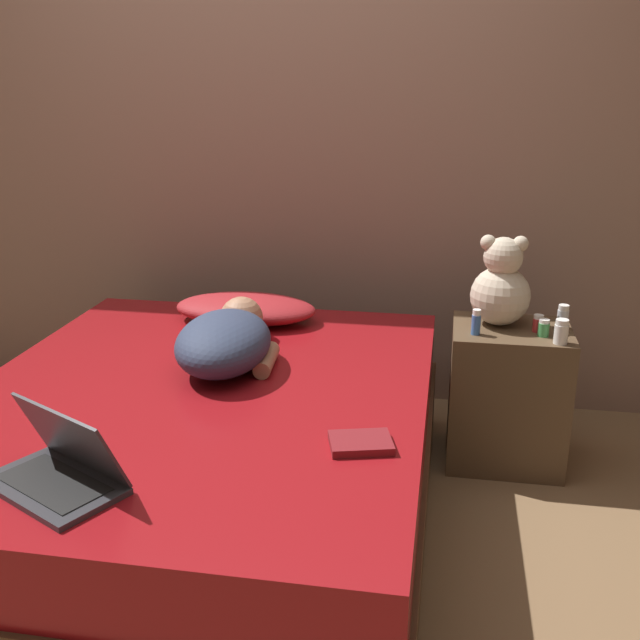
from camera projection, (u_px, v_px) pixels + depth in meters
ground_plane at (206, 521)px, 2.60m from camera, size 12.00×12.00×0.00m
wall_back at (277, 115)px, 3.31m from camera, size 8.00×0.06×2.60m
bed at (202, 458)px, 2.52m from camera, size 1.51×1.85×0.50m
nightstand at (507, 395)px, 2.94m from camera, size 0.45×0.37×0.56m
pillow at (246, 309)px, 3.08m from camera, size 0.59×0.33×0.11m
person_lying at (227, 340)px, 2.61m from camera, size 0.36×0.64×0.19m
laptop at (60, 468)px, 1.86m from camera, size 0.41×0.35×0.21m
teddy_bear at (501, 286)px, 2.85m from camera, size 0.23×0.23×0.35m
bottle_blue at (476, 322)px, 2.77m from camera, size 0.03×0.03×0.10m
bottle_green at (544, 328)px, 2.75m from camera, size 0.04×0.04×0.07m
bottle_white at (561, 332)px, 2.67m from camera, size 0.05×0.05×0.09m
bottle_red at (538, 323)px, 2.80m from camera, size 0.04×0.04×0.07m
bottle_clear at (563, 317)px, 2.84m from camera, size 0.04×0.04×0.09m
book at (361, 443)px, 2.06m from camera, size 0.20×0.17×0.02m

